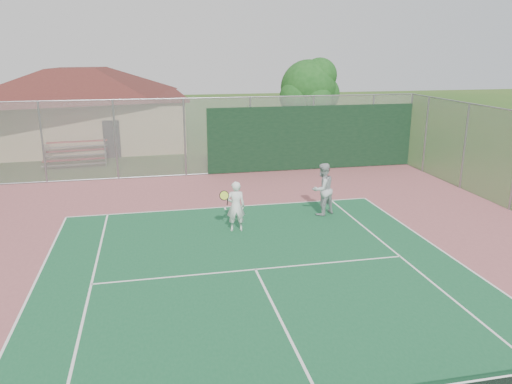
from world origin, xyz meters
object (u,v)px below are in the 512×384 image
(clubhouse, at_px, (80,100))
(bleachers, at_px, (76,153))
(player_grey_back, at_px, (323,190))
(player_white_front, at_px, (236,207))
(tree, at_px, (310,90))

(clubhouse, relative_size, bleachers, 4.22)
(bleachers, distance_m, player_grey_back, 13.82)
(player_white_front, xyz_separation_m, player_grey_back, (3.21, 0.98, 0.09))
(clubhouse, distance_m, bleachers, 5.57)
(player_white_front, bearing_deg, bleachers, -56.95)
(player_white_front, bearing_deg, player_grey_back, -159.13)
(clubhouse, bearing_deg, player_white_front, -70.59)
(bleachers, bearing_deg, player_white_front, -66.16)
(clubhouse, xyz_separation_m, player_grey_back, (9.62, -15.24, -1.84))
(bleachers, xyz_separation_m, player_grey_back, (9.41, -10.12, 0.33))
(player_white_front, bearing_deg, tree, -113.09)
(clubhouse, bearing_deg, tree, -17.48)
(bleachers, xyz_separation_m, player_white_front, (6.20, -11.10, 0.23))
(player_white_front, height_order, player_grey_back, player_grey_back)
(tree, xyz_separation_m, player_white_front, (-6.46, -12.70, -2.57))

